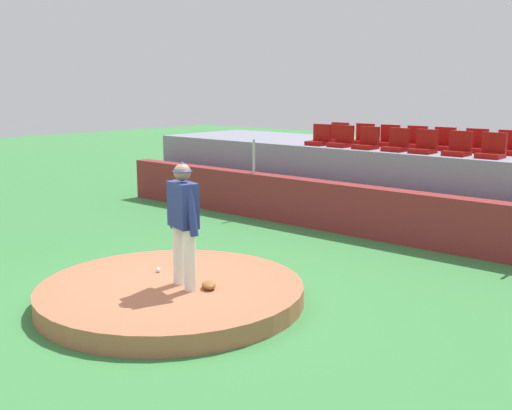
# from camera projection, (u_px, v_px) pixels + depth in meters

# --- Properties ---
(ground_plane) EXTENTS (60.00, 60.00, 0.00)m
(ground_plane) POSITION_uv_depth(u_px,v_px,m) (172.00, 302.00, 9.10)
(ground_plane) COLOR #3A8240
(pitchers_mound) EXTENTS (3.87, 3.87, 0.28)m
(pitchers_mound) POSITION_uv_depth(u_px,v_px,m) (171.00, 293.00, 9.07)
(pitchers_mound) COLOR #AF6646
(pitchers_mound) RESTS_ON ground_plane
(pitcher) EXTENTS (0.76, 0.39, 1.82)m
(pitcher) POSITION_uv_depth(u_px,v_px,m) (183.00, 215.00, 8.72)
(pitcher) COLOR white
(pitcher) RESTS_ON pitchers_mound
(baseball) EXTENTS (0.07, 0.07, 0.07)m
(baseball) POSITION_uv_depth(u_px,v_px,m) (158.00, 270.00, 9.61)
(baseball) COLOR white
(baseball) RESTS_ON pitchers_mound
(fielding_glove) EXTENTS (0.36, 0.34, 0.11)m
(fielding_glove) POSITION_uv_depth(u_px,v_px,m) (209.00, 285.00, 8.82)
(fielding_glove) COLOR brown
(fielding_glove) RESTS_ON pitchers_mound
(brick_barrier) EXTENTS (14.72, 0.40, 1.06)m
(brick_barrier) POSITION_uv_depth(u_px,v_px,m) (366.00, 211.00, 13.00)
(brick_barrier) COLOR maroon
(brick_barrier) RESTS_ON ground_plane
(fence_post_left) EXTENTS (0.06, 0.06, 0.81)m
(fence_post_left) POSITION_uv_depth(u_px,v_px,m) (254.00, 156.00, 14.83)
(fence_post_left) COLOR silver
(fence_post_left) RESTS_ON brick_barrier
(bleacher_platform) EXTENTS (14.42, 3.16, 1.71)m
(bleacher_platform) POSITION_uv_depth(u_px,v_px,m) (416.00, 184.00, 14.60)
(bleacher_platform) COLOR gray
(bleacher_platform) RESTS_ON ground_plane
(stadium_chair_0) EXTENTS (0.48, 0.44, 0.50)m
(stadium_chair_0) POSITION_uv_depth(u_px,v_px,m) (320.00, 139.00, 14.98)
(stadium_chair_0) COLOR #990D0A
(stadium_chair_0) RESTS_ON bleacher_platform
(stadium_chair_1) EXTENTS (0.48, 0.44, 0.50)m
(stadium_chair_1) POSITION_uv_depth(u_px,v_px,m) (342.00, 140.00, 14.57)
(stadium_chair_1) COLOR #990D0A
(stadium_chair_1) RESTS_ON bleacher_platform
(stadium_chair_2) EXTENTS (0.48, 0.44, 0.50)m
(stadium_chair_2) POSITION_uv_depth(u_px,v_px,m) (367.00, 142.00, 14.09)
(stadium_chair_2) COLOR #990D0A
(stadium_chair_2) RESTS_ON bleacher_platform
(stadium_chair_3) EXTENTS (0.48, 0.44, 0.50)m
(stadium_chair_3) POSITION_uv_depth(u_px,v_px,m) (397.00, 144.00, 13.61)
(stadium_chair_3) COLOR #990D0A
(stadium_chair_3) RESTS_ON bleacher_platform
(stadium_chair_4) EXTENTS (0.48, 0.44, 0.50)m
(stadium_chair_4) POSITION_uv_depth(u_px,v_px,m) (424.00, 146.00, 13.20)
(stadium_chair_4) COLOR #990D0A
(stadium_chair_4) RESTS_ON bleacher_platform
(stadium_chair_5) EXTENTS (0.48, 0.44, 0.50)m
(stadium_chair_5) POSITION_uv_depth(u_px,v_px,m) (458.00, 148.00, 12.75)
(stadium_chair_5) COLOR #990D0A
(stadium_chair_5) RESTS_ON bleacher_platform
(stadium_chair_6) EXTENTS (0.48, 0.44, 0.50)m
(stadium_chair_6) POSITION_uv_depth(u_px,v_px,m) (492.00, 150.00, 12.30)
(stadium_chair_6) COLOR #990D0A
(stadium_chair_6) RESTS_ON bleacher_platform
(stadium_chair_7) EXTENTS (0.48, 0.44, 0.50)m
(stadium_chair_7) POSITION_uv_depth(u_px,v_px,m) (338.00, 136.00, 15.65)
(stadium_chair_7) COLOR #990D0A
(stadium_chair_7) RESTS_ON bleacher_platform
(stadium_chair_8) EXTENTS (0.48, 0.44, 0.50)m
(stadium_chair_8) POSITION_uv_depth(u_px,v_px,m) (363.00, 138.00, 15.20)
(stadium_chair_8) COLOR #990D0A
(stadium_chair_8) RESTS_ON bleacher_platform
(stadium_chair_9) EXTENTS (0.48, 0.44, 0.50)m
(stadium_chair_9) POSITION_uv_depth(u_px,v_px,m) (388.00, 139.00, 14.73)
(stadium_chair_9) COLOR #990D0A
(stadium_chair_9) RESTS_ON bleacher_platform
(stadium_chair_10) EXTENTS (0.48, 0.44, 0.50)m
(stadium_chair_10) POSITION_uv_depth(u_px,v_px,m) (415.00, 141.00, 14.32)
(stadium_chair_10) COLOR #990D0A
(stadium_chair_10) RESTS_ON bleacher_platform
(stadium_chair_11) EXTENTS (0.48, 0.44, 0.50)m
(stadium_chair_11) POSITION_uv_depth(u_px,v_px,m) (443.00, 143.00, 13.87)
(stadium_chair_11) COLOR #990D0A
(stadium_chair_11) RESTS_ON bleacher_platform
(stadium_chair_12) EXTENTS (0.48, 0.44, 0.50)m
(stadium_chair_12) POSITION_uv_depth(u_px,v_px,m) (475.00, 145.00, 13.40)
(stadium_chair_12) COLOR #990D0A
(stadium_chair_12) RESTS_ON bleacher_platform
(stadium_chair_13) EXTENTS (0.48, 0.44, 0.50)m
(stadium_chair_13) POSITION_uv_depth(u_px,v_px,m) (508.00, 147.00, 12.94)
(stadium_chair_13) COLOR #990D0A
(stadium_chair_13) RESTS_ON bleacher_platform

